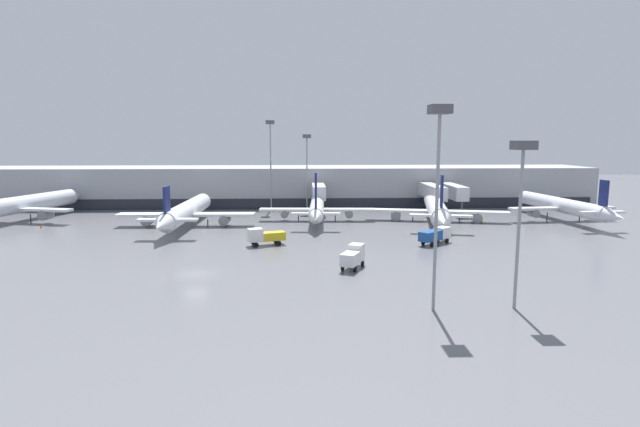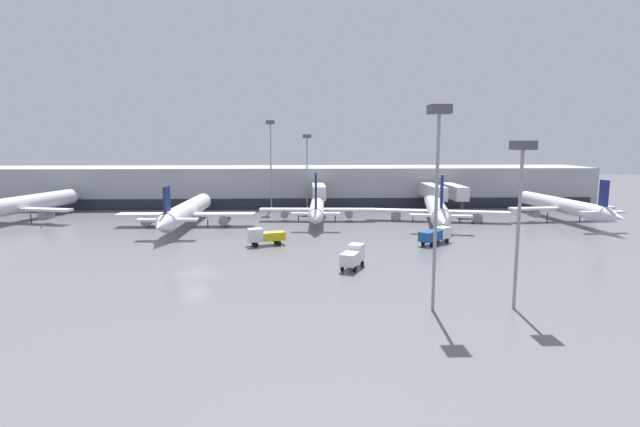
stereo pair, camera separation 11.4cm
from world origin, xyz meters
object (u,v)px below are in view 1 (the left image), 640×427
object	(u,v)px
apron_light_mast_3	(522,174)
parked_jet_3	(16,206)
service_truck_2	(435,235)
traffic_cone_2	(41,226)
service_truck_1	(265,236)
traffic_cone_0	(482,222)
parked_jet_1	(562,206)
apron_light_mast_4	(270,140)
parked_jet_0	(317,207)
service_truck_0	(353,256)
parked_jet_4	(436,208)
apron_light_mast_0	(439,150)
apron_light_mast_2	(307,150)
parked_jet_2	(186,212)

from	to	relation	value
apron_light_mast_3	parked_jet_3	bearing A→B (deg)	144.91
service_truck_2	traffic_cone_2	world-z (taller)	service_truck_2
service_truck_1	traffic_cone_0	size ratio (longest dim) A/B	9.57
parked_jet_1	traffic_cone_0	xyz separation A→B (m)	(-15.87, -1.61, -2.71)
traffic_cone_2	apron_light_mast_4	bearing A→B (deg)	27.41
parked_jet_0	service_truck_0	bearing A→B (deg)	-172.05
service_truck_0	traffic_cone_2	xyz separation A→B (m)	(-51.73, 29.68, -1.19)
parked_jet_0	apron_light_mast_4	bearing A→B (deg)	36.21
service_truck_2	apron_light_mast_3	xyz separation A→B (m)	(-0.41, -28.54, 10.89)
parked_jet_0	service_truck_2	xyz separation A→B (m)	(16.82, -21.97, -1.25)
parked_jet_4	traffic_cone_0	bearing A→B (deg)	-94.80
parked_jet_4	service_truck_2	bearing A→B (deg)	176.29
parked_jet_0	service_truck_0	world-z (taller)	parked_jet_0
traffic_cone_2	parked_jet_1	bearing A→B (deg)	2.21
parked_jet_4	apron_light_mast_0	bearing A→B (deg)	176.23
traffic_cone_0	apron_light_mast_2	distance (m)	39.00
parked_jet_3	apron_light_mast_4	size ratio (longest dim) A/B	1.88
parked_jet_2	parked_jet_3	bearing A→B (deg)	81.52
traffic_cone_0	apron_light_mast_2	xyz separation A→B (m)	(-32.23, 17.80, 12.88)
traffic_cone_2	apron_light_mast_4	distance (m)	46.50
apron_light_mast_4	parked_jet_4	bearing A→B (deg)	-26.35
apron_light_mast_2	parked_jet_2	bearing A→B (deg)	-138.96
apron_light_mast_0	apron_light_mast_4	size ratio (longest dim) A/B	0.94
parked_jet_2	apron_light_mast_2	size ratio (longest dim) A/B	2.16
parked_jet_3	service_truck_1	distance (m)	52.71
parked_jet_4	service_truck_0	size ratio (longest dim) A/B	7.46
parked_jet_0	parked_jet_3	bearing A→B (deg)	92.48
parked_jet_1	service_truck_2	distance (m)	35.64
traffic_cone_0	apron_light_mast_0	size ratio (longest dim) A/B	0.03
service_truck_0	traffic_cone_0	distance (m)	41.95
parked_jet_3	traffic_cone_0	size ratio (longest dim) A/B	61.49
parked_jet_4	apron_light_mast_3	bearing A→B (deg)	-175.35
traffic_cone_2	service_truck_0	bearing A→B (deg)	-29.84
apron_light_mast_0	apron_light_mast_4	distance (m)	67.64
service_truck_0	traffic_cone_2	world-z (taller)	service_truck_0
service_truck_0	apron_light_mast_2	distance (m)	51.12
traffic_cone_0	parked_jet_4	bearing A→B (deg)	163.50
parked_jet_4	apron_light_mast_3	world-z (taller)	apron_light_mast_3
parked_jet_0	apron_light_mast_3	distance (m)	53.98
service_truck_1	traffic_cone_2	xyz separation A→B (m)	(-40.22, 16.07, -1.11)
parked_jet_2	service_truck_2	size ratio (longest dim) A/B	6.25
traffic_cone_0	apron_light_mast_0	distance (m)	53.56
service_truck_0	service_truck_1	bearing A→B (deg)	64.61
apron_light_mast_3	apron_light_mast_4	size ratio (longest dim) A/B	0.79
service_truck_1	service_truck_2	world-z (taller)	service_truck_1
parked_jet_1	parked_jet_0	bearing A→B (deg)	82.69
apron_light_mast_4	apron_light_mast_2	bearing A→B (deg)	-3.08
apron_light_mast_3	service_truck_2	bearing A→B (deg)	89.17
service_truck_0	apron_light_mast_0	size ratio (longest dim) A/B	0.27
parked_jet_0	apron_light_mast_2	bearing A→B (deg)	9.73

